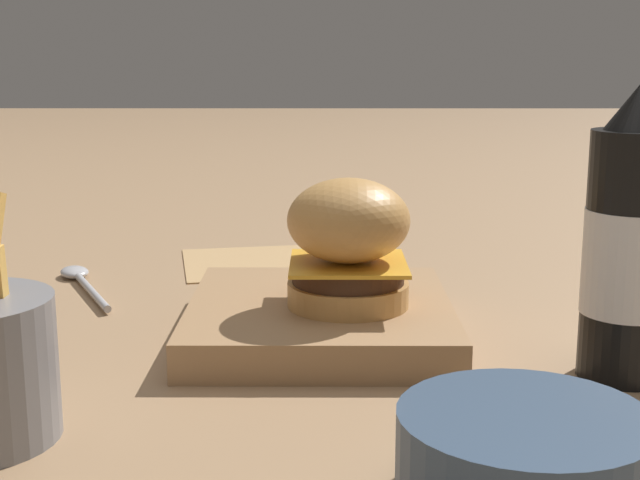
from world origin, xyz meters
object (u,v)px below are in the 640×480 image
burger (348,242)px  spoon (80,278)px  serving_board (320,318)px  side_bowl (524,456)px  ketchup_bottle (630,248)px

burger → spoon: 0.33m
serving_board → side_bowl: (0.27, 0.10, 0.01)m
spoon → serving_board: bearing=-150.6°
side_bowl → ketchup_bottle: bearing=148.8°
serving_board → burger: size_ratio=2.22×
serving_board → ketchup_bottle: (0.09, 0.21, 0.08)m
serving_board → ketchup_bottle: ketchup_bottle is taller
serving_board → burger: (0.01, 0.02, 0.07)m
ketchup_bottle → burger: bearing=-111.9°
burger → spoon: size_ratio=0.64×
burger → side_bowl: bearing=17.4°
burger → ketchup_bottle: 0.21m
ketchup_bottle → serving_board: bearing=-113.1°
burger → side_bowl: size_ratio=0.78×
side_bowl → burger: bearing=-162.6°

